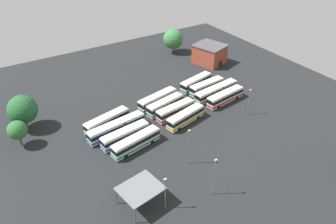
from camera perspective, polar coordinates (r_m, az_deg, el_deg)
ground_plane at (r=90.69m, az=0.42°, el=-0.27°), size 112.71×112.71×0.00m
bus_row0_slot0 at (r=102.89m, az=4.89°, el=5.17°), size 12.23×5.13×3.47m
bus_row0_slot1 at (r=100.82m, az=6.76°, el=4.43°), size 12.10×3.73×3.47m
bus_row0_slot2 at (r=98.68m, az=8.41°, el=3.61°), size 15.66×4.28×3.47m
bus_row0_slot3 at (r=96.22m, az=9.93°, el=2.62°), size 12.99×4.13×3.47m
bus_row1_slot0 at (r=93.56m, az=-1.83°, el=2.20°), size 13.08×5.12×3.47m
bus_row1_slot1 at (r=91.01m, az=-0.49°, el=1.24°), size 12.09×4.79×3.47m
bus_row1_slot2 at (r=88.69m, az=1.28°, el=0.28°), size 11.85×4.02×3.47m
bus_row1_slot3 at (r=86.10m, az=3.06°, el=-0.89°), size 12.14×5.07×3.47m
bus_row2_slot0 at (r=85.92m, az=-10.59°, el=-1.57°), size 12.94×5.31×3.47m
bus_row2_slot1 at (r=83.18m, az=-8.93°, el=-2.68°), size 15.67×4.46×3.47m
bus_row2_slot2 at (r=80.29m, az=-7.44°, el=-4.03°), size 12.93×4.15×3.47m
bus_row2_slot3 at (r=77.86m, az=-5.61°, el=-5.26°), size 13.00×4.77×3.47m
depot_building at (r=119.34m, az=7.24°, el=10.00°), size 11.70×12.37×6.80m
maintenance_shelter at (r=63.85m, az=-4.85°, el=-13.19°), size 8.73×7.78×4.21m
lamp_post_by_building at (r=90.74m, az=13.90°, el=1.89°), size 0.56×0.28×7.80m
lamp_post_near_entrance at (r=65.16m, az=8.05°, el=-10.97°), size 0.56×0.28×9.23m
lamp_post_mid_lot at (r=62.56m, az=-0.49°, el=-13.83°), size 0.56×0.28×7.84m
lamp_post_far_corner at (r=71.52m, az=3.62°, el=-5.87°), size 0.56×0.28×9.29m
tree_west_edge at (r=84.36m, az=-24.76°, el=-2.88°), size 4.58×4.58×6.92m
tree_northwest at (r=119.63m, az=5.29°, el=10.59°), size 4.43×4.43×6.43m
tree_northeast at (r=89.59m, az=-24.00°, el=0.40°), size 7.35×7.35×9.42m
tree_south_edge at (r=126.31m, az=0.91°, el=12.60°), size 7.52×7.52×9.24m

